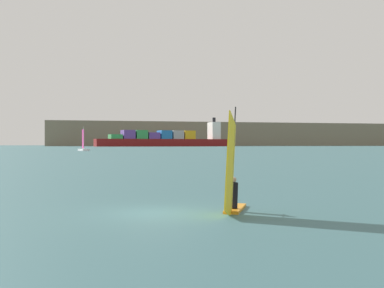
% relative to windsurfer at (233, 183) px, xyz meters
% --- Properties ---
extents(ground_plane, '(4000.00, 4000.00, 0.00)m').
position_rel_windsurfer_xyz_m(ground_plane, '(-3.21, -0.21, -1.22)').
color(ground_plane, '#386066').
extents(windsurfer, '(1.20, 4.10, 4.63)m').
position_rel_windsurfer_xyz_m(windsurfer, '(0.00, 0.00, 0.00)').
color(windsurfer, orange).
rests_on(windsurfer, ground_plane).
extents(cargo_ship, '(165.54, 86.38, 36.40)m').
position_rel_windsurfer_xyz_m(cargo_ship, '(-48.31, 532.74, 7.31)').
color(cargo_ship, maroon).
rests_on(cargo_ship, ground_plane).
extents(small_sailboat, '(6.25, 7.59, 10.25)m').
position_rel_windsurfer_xyz_m(small_sailboat, '(-52.06, 170.46, -0.36)').
color(small_sailboat, white).
rests_on(small_sailboat, ground_plane).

